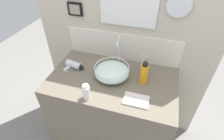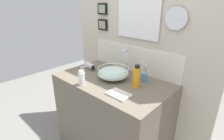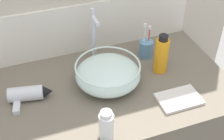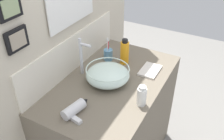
% 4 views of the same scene
% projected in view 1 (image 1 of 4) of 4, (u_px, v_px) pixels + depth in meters
% --- Properties ---
extents(ground_plane, '(6.00, 6.00, 0.00)m').
position_uv_depth(ground_plane, '(112.00, 135.00, 2.13)').
color(ground_plane, gray).
extents(vanity_counter, '(1.13, 0.68, 0.92)m').
position_uv_depth(vanity_counter, '(112.00, 111.00, 1.84)').
color(vanity_counter, '#6B6051').
rests_on(vanity_counter, ground).
extents(back_panel, '(1.75, 0.10, 2.60)m').
position_uv_depth(back_panel, '(124.00, 22.00, 1.58)').
color(back_panel, beige).
rests_on(back_panel, ground).
extents(glass_bowl_sink, '(0.31, 0.31, 0.11)m').
position_uv_depth(glass_bowl_sink, '(112.00, 72.00, 1.53)').
color(glass_bowl_sink, silver).
rests_on(glass_bowl_sink, vanity_counter).
extents(faucet, '(0.02, 0.10, 0.29)m').
position_uv_depth(faucet, '(118.00, 49.00, 1.62)').
color(faucet, silver).
rests_on(faucet, vanity_counter).
extents(hair_drier, '(0.20, 0.14, 0.07)m').
position_uv_depth(hair_drier, '(75.00, 65.00, 1.64)').
color(hair_drier, silver).
rests_on(hair_drier, vanity_counter).
extents(toothbrush_cup, '(0.07, 0.07, 0.20)m').
position_uv_depth(toothbrush_cup, '(144.00, 68.00, 1.59)').
color(toothbrush_cup, '#598CB2').
rests_on(toothbrush_cup, vanity_counter).
extents(soap_dispenser, '(0.06, 0.06, 0.14)m').
position_uv_depth(soap_dispenser, '(86.00, 92.00, 1.33)').
color(soap_dispenser, white).
rests_on(soap_dispenser, vanity_counter).
extents(shampoo_bottle, '(0.07, 0.07, 0.21)m').
position_uv_depth(shampoo_bottle, '(144.00, 74.00, 1.45)').
color(shampoo_bottle, orange).
rests_on(shampoo_bottle, vanity_counter).
extents(hand_towel, '(0.19, 0.13, 0.02)m').
position_uv_depth(hand_towel, '(136.00, 100.00, 1.34)').
color(hand_towel, silver).
rests_on(hand_towel, vanity_counter).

